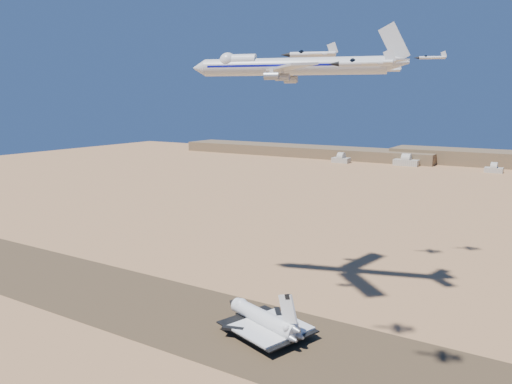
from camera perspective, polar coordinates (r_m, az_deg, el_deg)
The scene contains 12 objects.
ground at distance 188.08m, azimuth -5.44°, elevation -14.53°, with size 1200.00×1200.00×0.00m, color tan.
runway at distance 188.06m, azimuth -5.44°, elevation -14.52°, with size 600.00×50.00×0.06m, color #493724.
hangars at distance 640.67m, azimuth 16.32°, elevation 3.31°, with size 200.50×29.50×30.00m.
shuttle at distance 177.03m, azimuth 0.82°, elevation -14.39°, with size 37.52×30.12×18.27m.
carrier_747 at distance 195.30m, azimuth 3.46°, elevation 14.13°, with size 82.08×61.08×20.58m.
crew_a at distance 168.88m, azimuth 1.66°, elevation -17.18°, with size 0.65×0.43×1.79m, color #BB580B.
crew_b at distance 170.87m, azimuth 1.42°, elevation -16.87°, with size 0.76×0.44×1.57m, color #BB580B.
crew_c at distance 166.36m, azimuth 1.50°, elevation -17.67°, with size 0.93×0.48×1.59m, color #BB580B.
chase_jet_a at distance 135.59m, azimuth 6.34°, elevation 15.38°, with size 14.52×8.58×3.73m.
chase_jet_b at distance 118.88m, azimuth 12.28°, elevation 14.20°, with size 14.84×8.55×3.76m.
chase_jet_c at distance 232.87m, azimuth 14.61°, elevation 13.34°, with size 14.12×8.61×3.67m.
chase_jet_d at distance 242.61m, azimuth 19.41°, elevation 14.30°, with size 13.70×8.14×3.54m.
Camera 1 is at (103.89, -135.37, 79.09)m, focal length 35.00 mm.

